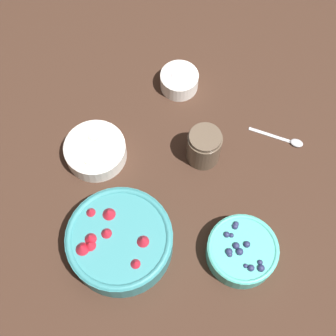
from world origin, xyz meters
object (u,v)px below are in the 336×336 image
bowl_bananas (95,150)px  bowl_blueberries (242,251)px  bowl_strawberries (120,240)px  jar_chocolate (205,148)px  bowl_cream (179,79)px

bowl_bananas → bowl_blueberries: bearing=94.6°
bowl_strawberries → jar_chocolate: (-0.30, -0.00, 0.00)m
jar_chocolate → bowl_cream: bearing=-123.1°
bowl_blueberries → bowl_cream: (-0.25, -0.40, -0.00)m
bowl_strawberries → bowl_cream: bowl_strawberries is taller
bowl_blueberries → jar_chocolate: jar_chocolate is taller
bowl_strawberries → jar_chocolate: size_ratio=2.37×
jar_chocolate → bowl_blueberries: bearing=57.5°
bowl_bananas → bowl_cream: bearing=176.2°
bowl_cream → jar_chocolate: (0.12, 0.18, 0.01)m
bowl_strawberries → bowl_blueberries: bearing=126.9°
bowl_bananas → bowl_cream: 0.29m
bowl_strawberries → bowl_blueberries: bowl_strawberries is taller
bowl_blueberries → jar_chocolate: 0.25m
bowl_blueberries → bowl_cream: bearing=-122.8°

